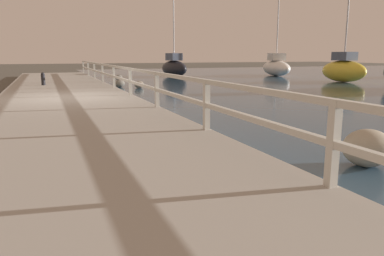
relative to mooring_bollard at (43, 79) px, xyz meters
The scene contains 11 objects.
ground_plane 5.69m from the mooring_bollard, 82.74° to the right, with size 120.00×120.00×0.00m, color #4C473D.
dock_walkway 5.68m from the mooring_bollard, 82.74° to the right, with size 4.32×36.00×0.25m.
railing 6.28m from the mooring_bollard, 63.73° to the right, with size 0.10×32.50×0.92m.
boulder_downstream 14.95m from the mooring_bollard, 72.97° to the right, with size 0.73×0.66×0.55m.
boulder_upstream 3.59m from the mooring_bollard, ahead, with size 0.52×0.47×0.39m.
boulder_mid_strip 7.37m from the mooring_bollard, 52.46° to the left, with size 0.47×0.42×0.35m.
boulder_near_dock 4.37m from the mooring_bollard, ahead, with size 0.47×0.42×0.35m.
mooring_bollard is the anchor object (origin of this frame).
sailboat_yellow 16.67m from the mooring_bollard, ahead, with size 1.48×3.26×7.64m.
sailboat_white 17.96m from the mooring_bollard, 21.26° to the left, with size 2.83×5.36×6.30m.
sailboat_black 12.23m from the mooring_bollard, 42.39° to the left, with size 1.63×3.45×7.79m.
Camera 1 is at (-0.64, -12.66, 1.61)m, focal length 35.00 mm.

